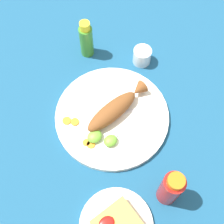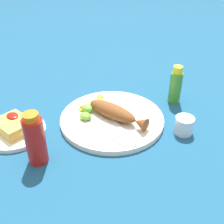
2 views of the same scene
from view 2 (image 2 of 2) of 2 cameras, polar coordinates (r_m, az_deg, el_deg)
ground_plane at (r=0.96m, az=-0.00°, el=-1.87°), size 4.00×4.00×0.00m
main_plate at (r=0.96m, az=-0.00°, el=-1.44°), size 0.35×0.35×0.02m
fried_fish at (r=0.93m, az=0.72°, el=-0.10°), size 0.23×0.07×0.05m
fork_near at (r=0.89m, az=2.32°, el=-3.97°), size 0.18×0.08×0.00m
fork_far at (r=0.88m, az=-0.62°, el=-4.35°), size 0.19×0.04×0.00m
carrot_slice_near at (r=1.04m, az=-2.43°, el=2.47°), size 0.03×0.03×0.00m
carrot_slice_mid at (r=1.06m, az=-2.41°, el=3.18°), size 0.03×0.03×0.00m
carrot_slice_far at (r=1.01m, az=-5.92°, el=1.01°), size 0.02×0.02×0.00m
carrot_slice_extra at (r=0.99m, az=-6.19°, el=0.55°), size 0.02×0.02×0.00m
lime_wedge_main at (r=0.98m, az=-4.95°, el=0.84°), size 0.05×0.04×0.03m
lime_wedge_side at (r=0.94m, az=-5.43°, el=-0.82°), size 0.04×0.04×0.02m
hot_sauce_bottle_red at (r=0.79m, az=-15.36°, el=-5.40°), size 0.06×0.06×0.16m
hot_sauce_bottle_green at (r=1.06m, az=12.79°, el=5.20°), size 0.04×0.04×0.15m
salt_cup at (r=0.93m, az=14.40°, el=-2.80°), size 0.06×0.06×0.06m
side_plate_fries at (r=0.96m, az=-19.11°, el=-3.78°), size 0.20×0.20×0.01m
fries_pile at (r=0.94m, az=-19.39°, el=-2.52°), size 0.11×0.09×0.04m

